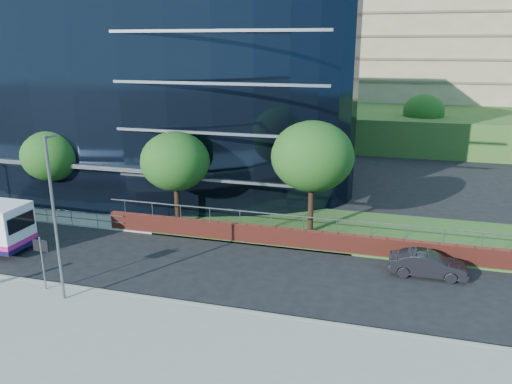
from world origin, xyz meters
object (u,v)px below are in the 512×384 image
(tree_dist_e, at_px, (424,111))
(streetlight_east, at_px, (55,215))
(tree_far_c, at_px, (175,161))
(tree_far_d, at_px, (312,156))
(parked_car, at_px, (428,264))
(street_sign, at_px, (41,252))
(tree_far_b, at_px, (51,156))

(tree_dist_e, height_order, streetlight_east, streetlight_east)
(tree_far_c, distance_m, streetlight_east, 11.22)
(tree_far_c, bearing_deg, streetlight_east, -95.11)
(tree_far_d, height_order, parked_car, tree_far_d)
(tree_far_d, height_order, streetlight_east, streetlight_east)
(street_sign, bearing_deg, parked_car, 20.63)
(streetlight_east, relative_size, parked_car, 1.97)
(streetlight_east, bearing_deg, tree_far_c, 84.89)
(tree_far_b, bearing_deg, streetlight_east, -52.37)
(tree_far_d, relative_size, streetlight_east, 0.93)
(tree_far_b, distance_m, tree_far_d, 19.03)
(tree_far_d, height_order, tree_dist_e, tree_far_d)
(tree_far_c, height_order, parked_car, tree_far_c)
(tree_far_d, bearing_deg, street_sign, -134.78)
(tree_far_c, relative_size, tree_dist_e, 1.00)
(streetlight_east, bearing_deg, tree_far_d, 50.60)
(tree_far_c, distance_m, parked_car, 16.97)
(tree_dist_e, relative_size, parked_car, 1.60)
(tree_far_d, xyz_separation_m, tree_dist_e, (8.00, 30.00, -0.65))
(streetlight_east, bearing_deg, parked_car, 23.93)
(tree_far_b, height_order, tree_far_c, tree_far_c)
(tree_far_c, xyz_separation_m, tree_far_d, (9.00, 1.00, 0.65))
(street_sign, distance_m, tree_far_c, 11.14)
(tree_far_b, xyz_separation_m, parked_car, (26.13, -4.07, -3.54))
(parked_car, bearing_deg, street_sign, 111.25)
(streetlight_east, bearing_deg, street_sign, 158.64)
(tree_far_d, relative_size, tree_dist_e, 1.14)
(tree_far_c, bearing_deg, tree_far_d, 6.34)
(tree_far_c, distance_m, tree_far_d, 9.08)
(streetlight_east, bearing_deg, tree_far_b, 127.63)
(street_sign, height_order, tree_far_d, tree_far_d)
(tree_far_b, height_order, tree_dist_e, tree_dist_e)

